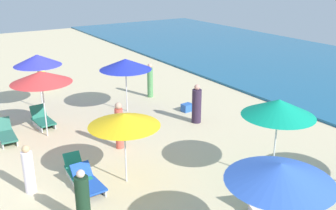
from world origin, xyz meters
The scene contains 18 objects.
umbrella_0 centered at (4.38, 9.76, 2.38)m, with size 2.15×2.15×2.64m.
lounge_chair_0_0 centered at (5.15, 9.38, 0.23)m, with size 1.52×1.22×0.63m.
umbrella_1 centered at (2.05, 5.92, 2.03)m, with size 2.14×2.14×2.22m.
lounge_chair_1_0 centered at (1.09, 4.71, 0.24)m, with size 1.42×0.63×0.64m.
lounge_chair_1_1 centered at (1.91, 4.74, 0.25)m, with size 1.32×0.69×0.67m.
umbrella_2 centered at (-2.67, 4.83, 2.38)m, with size 2.27×2.27×2.61m.
lounge_chair_2_0 centered at (-3.04, 3.40, 0.25)m, with size 1.53×0.61×0.73m.
lounge_chair_2_1 centered at (-3.78, 4.96, 0.27)m, with size 1.38×0.75×0.77m.
umbrella_3 centered at (6.91, 7.09, 2.26)m, with size 2.30×2.30×2.47m.
umbrella_5 centered at (-3.53, 8.72, 2.19)m, with size 2.32×2.32×2.44m.
umbrella_6 centered at (-5.86, 5.52, 2.32)m, with size 2.11×2.11×2.57m.
beachgoer_0 centered at (-0.19, 6.77, 0.85)m, with size 0.31×0.31×1.75m.
beachgoer_1 centered at (1.11, 3.29, 0.71)m, with size 0.37×0.37×1.51m.
beachgoer_2 centered at (3.37, 4.07, 0.72)m, with size 0.36×0.36×1.55m.
beachgoer_3 centered at (-8.89, 6.35, 0.76)m, with size 0.54×0.54×1.64m.
beachgoer_4 centered at (-0.73, 10.60, 0.77)m, with size 0.54×0.54×1.67m.
beachgoer_5 centered at (-4.76, 10.65, 0.84)m, with size 0.31×0.31×1.73m.
cooler_box_1 centered at (-2.05, 11.03, 0.17)m, with size 0.46×0.36×0.35m, color #295CB3.
Camera 1 is at (11.63, 1.42, 6.22)m, focal length 41.57 mm.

